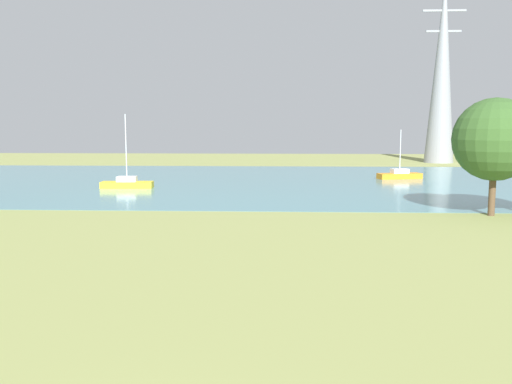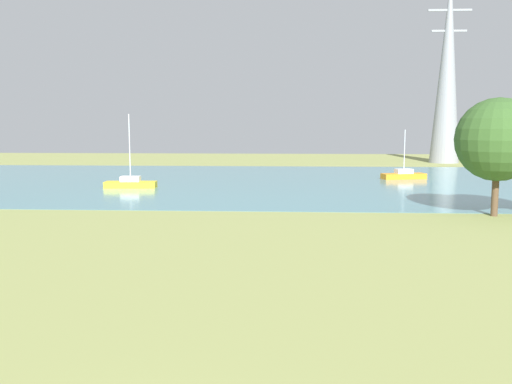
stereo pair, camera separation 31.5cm
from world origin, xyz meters
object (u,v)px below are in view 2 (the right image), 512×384
sailboat_orange (404,175)px  electricity_pylon (447,68)px  sailboat_yellow (131,183)px  tree_east_near (498,140)px

sailboat_orange → electricity_pylon: size_ratio=0.19×
sailboat_yellow → tree_east_near: size_ratio=0.89×
sailboat_yellow → electricity_pylon: bearing=42.4°
sailboat_orange → electricity_pylon: 31.09m
sailboat_orange → sailboat_yellow: (-27.46, -9.87, 0.02)m
sailboat_yellow → electricity_pylon: electricity_pylon is taller
sailboat_orange → sailboat_yellow: 29.18m
sailboat_orange → tree_east_near: size_ratio=0.69×
sailboat_orange → tree_east_near: bearing=-87.7°
sailboat_orange → electricity_pylon: electricity_pylon is taller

